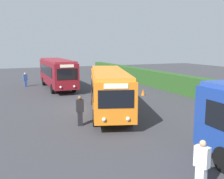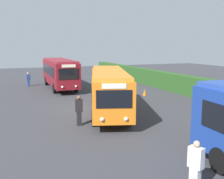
# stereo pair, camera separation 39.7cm
# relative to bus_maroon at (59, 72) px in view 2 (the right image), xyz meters

# --- Properties ---
(ground_plane) EXTENTS (83.04, 83.04, 0.00)m
(ground_plane) POSITION_rel_bus_maroon_xyz_m (10.56, 0.46, -1.87)
(ground_plane) COLOR #38383D
(bus_maroon) EXTENTS (10.11, 2.56, 3.26)m
(bus_maroon) POSITION_rel_bus_maroon_xyz_m (0.00, 0.00, 0.00)
(bus_maroon) COLOR maroon
(bus_maroon) RESTS_ON ground_plane
(bus_orange) EXTENTS (9.70, 5.14, 3.06)m
(bus_orange) POSITION_rel_bus_maroon_xyz_m (12.64, 1.03, -0.10)
(bus_orange) COLOR orange
(bus_orange) RESTS_ON ground_plane
(person_left) EXTENTS (0.36, 0.52, 1.64)m
(person_left) POSITION_rel_bus_maroon_xyz_m (-2.97, -3.17, -1.02)
(person_left) COLOR #334C8C
(person_left) RESTS_ON ground_plane
(person_center) EXTENTS (0.31, 0.46, 1.82)m
(person_center) POSITION_rel_bus_maroon_xyz_m (14.66, -1.69, -0.90)
(person_center) COLOR black
(person_center) RESTS_ON ground_plane
(person_far) EXTENTS (0.54, 0.40, 1.73)m
(person_far) POSITION_rel_bus_maroon_xyz_m (23.24, -0.06, -0.97)
(person_far) COLOR silver
(person_far) RESTS_ON ground_plane
(hedge_row) EXTENTS (53.52, 1.19, 1.85)m
(hedge_row) POSITION_rel_bus_maroon_xyz_m (10.56, 10.87, -0.95)
(hedge_row) COLOR #295320
(hedge_row) RESTS_ON ground_plane
(traffic_cone) EXTENTS (0.36, 0.36, 0.60)m
(traffic_cone) POSITION_rel_bus_maroon_xyz_m (7.42, 6.77, -1.57)
(traffic_cone) COLOR orange
(traffic_cone) RESTS_ON ground_plane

